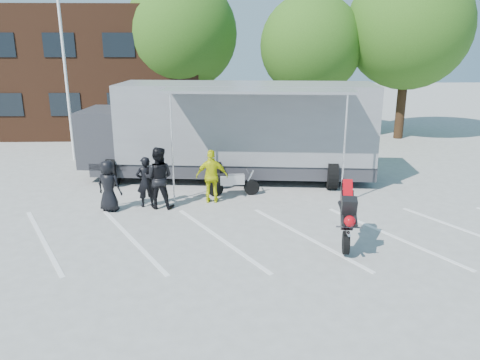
{
  "coord_description": "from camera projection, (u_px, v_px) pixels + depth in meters",
  "views": [
    {
      "loc": [
        0.41,
        -10.88,
        5.2
      ],
      "look_at": [
        0.81,
        2.2,
        1.3
      ],
      "focal_mm": 35.0,
      "sensor_mm": 36.0,
      "label": 1
    }
  ],
  "objects": [
    {
      "name": "tree_right",
      "position": [
        409.0,
        27.0,
        24.4
      ],
      "size": [
        6.46,
        6.46,
        9.12
      ],
      "color": "#382314",
      "rests_on": "ground"
    },
    {
      "name": "stunt_bike_rider",
      "position": [
        343.0,
        245.0,
        12.43
      ],
      "size": [
        1.04,
        1.78,
        1.98
      ],
      "primitive_type": null,
      "rotation": [
        0.0,
        0.0,
        -0.15
      ],
      "color": "black",
      "rests_on": "ground"
    },
    {
      "name": "spectator_leather_b",
      "position": [
        146.0,
        182.0,
        15.09
      ],
      "size": [
        0.71,
        0.58,
        1.67
      ],
      "primitive_type": "imported",
      "rotation": [
        0.0,
        0.0,
        3.47
      ],
      "color": "black",
      "rests_on": "ground"
    },
    {
      "name": "spectator_leather_c",
      "position": [
        158.0,
        178.0,
        14.93
      ],
      "size": [
        1.06,
        0.88,
        2.0
      ],
      "primitive_type": "imported",
      "rotation": [
        0.0,
        0.0,
        3.01
      ],
      "color": "black",
      "rests_on": "ground"
    },
    {
      "name": "transporter_truck",
      "position": [
        233.0,
        178.0,
        18.41
      ],
      "size": [
        12.06,
        6.63,
        3.69
      ],
      "primitive_type": null,
      "rotation": [
        0.0,
        0.0,
        -0.09
      ],
      "color": "gray",
      "rests_on": "ground"
    },
    {
      "name": "tree_mid",
      "position": [
        311.0,
        46.0,
        25.0
      ],
      "size": [
        5.44,
        5.44,
        7.68
      ],
      "color": "#382314",
      "rests_on": "ground"
    },
    {
      "name": "parking_bay_lines",
      "position": [
        212.0,
        238.0,
        12.85
      ],
      "size": [
        18.09,
        13.33,
        0.01
      ],
      "primitive_type": "cube",
      "rotation": [
        0.0,
        0.0,
        0.52
      ],
      "color": "white",
      "rests_on": "ground"
    },
    {
      "name": "office_building",
      "position": [
        51.0,
        71.0,
        27.85
      ],
      "size": [
        18.0,
        8.0,
        7.0
      ],
      "primitive_type": "cube",
      "color": "#4A2818",
      "rests_on": "ground"
    },
    {
      "name": "spectator_hivis",
      "position": [
        212.0,
        176.0,
        15.47
      ],
      "size": [
        1.07,
        0.47,
        1.79
      ],
      "primitive_type": "imported",
      "rotation": [
        0.0,
        0.0,
        3.11
      ],
      "color": "#D3DA0B",
      "rests_on": "ground"
    },
    {
      "name": "tree_left",
      "position": [
        181.0,
        34.0,
        25.57
      ],
      "size": [
        6.12,
        6.12,
        8.64
      ],
      "color": "#382314",
      "rests_on": "ground"
    },
    {
      "name": "flagpole",
      "position": [
        69.0,
        44.0,
        19.85
      ],
      "size": [
        1.61,
        0.12,
        8.0
      ],
      "color": "white",
      "rests_on": "ground"
    },
    {
      "name": "ground",
      "position": [
        211.0,
        254.0,
        11.9
      ],
      "size": [
        100.0,
        100.0,
        0.0
      ],
      "primitive_type": "plane",
      "color": "#AAA9A4",
      "rests_on": "ground"
    },
    {
      "name": "spectator_leather_a",
      "position": [
        109.0,
        186.0,
        14.7
      ],
      "size": [
        0.93,
        0.76,
        1.65
      ],
      "primitive_type": "imported",
      "rotation": [
        0.0,
        0.0,
        2.81
      ],
      "color": "black",
      "rests_on": "ground"
    },
    {
      "name": "parked_motorcycle",
      "position": [
        234.0,
        195.0,
        16.4
      ],
      "size": [
        1.9,
        0.77,
        0.97
      ],
      "primitive_type": null,
      "rotation": [
        0.0,
        0.0,
        1.65
      ],
      "color": "#BCBCC1",
      "rests_on": "ground"
    }
  ]
}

